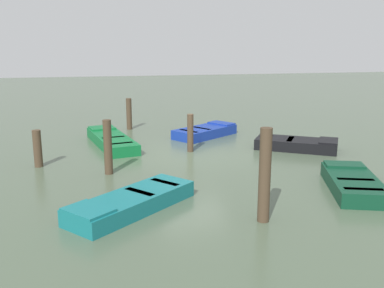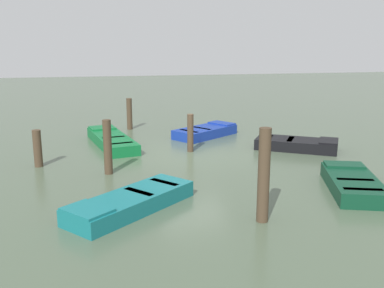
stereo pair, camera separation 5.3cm
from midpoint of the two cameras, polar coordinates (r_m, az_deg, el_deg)
ground_plane at (r=15.88m, az=-0.10°, el=-1.23°), size 80.00×80.00×0.00m
rowboat_dark_green at (r=12.64m, az=20.43°, el=-4.85°), size 3.15×2.14×0.46m
rowboat_blue at (r=18.75m, az=1.69°, el=1.67°), size 2.71×3.13×0.46m
rowboat_black at (r=16.86m, az=13.63°, el=0.01°), size 2.67×3.21×0.46m
rowboat_teal at (r=10.58m, az=-8.16°, el=-7.60°), size 3.07×3.37×0.46m
rowboat_green at (r=17.39m, az=-10.74°, el=0.54°), size 4.29×1.93×0.46m
mooring_piling_mid_left at (r=20.45m, az=-8.41°, el=3.97°), size 0.25×0.25×1.46m
mooring_piling_mid_right at (r=15.98m, az=-0.32°, el=1.47°), size 0.23×0.23×1.42m
mooring_piling_near_left at (r=13.43m, az=-11.20°, el=-0.42°), size 0.25×0.25×1.70m
mooring_piling_near_right at (r=14.90m, az=-19.88°, el=-0.57°), size 0.27×0.27×1.22m
mooring_piling_center at (r=9.72m, az=9.45°, el=-4.15°), size 0.27×0.27×2.17m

